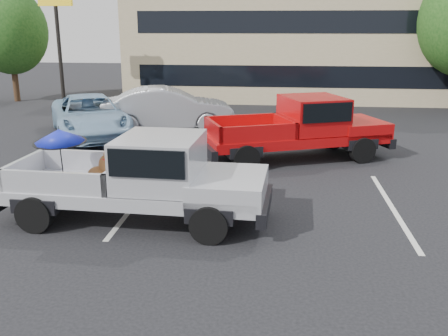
{
  "coord_description": "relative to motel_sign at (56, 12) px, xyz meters",
  "views": [
    {
      "loc": [
        0.25,
        -9.18,
        4.09
      ],
      "look_at": [
        -0.76,
        0.44,
        1.3
      ],
      "focal_mm": 40.0,
      "sensor_mm": 36.0,
      "label": 1
    }
  ],
  "objects": [
    {
      "name": "blue_suv",
      "position": [
        3.26,
        -5.2,
        -3.89
      ],
      "size": [
        4.76,
        6.06,
        1.53
      ],
      "primitive_type": "imported",
      "rotation": [
        0.0,
        0.0,
        0.47
      ],
      "color": "#85AAC7",
      "rests_on": "ground"
    },
    {
      "name": "motel_sign",
      "position": [
        0.0,
        0.0,
        0.0
      ],
      "size": [
        1.6,
        0.22,
        6.0
      ],
      "color": "black",
      "rests_on": "ground"
    },
    {
      "name": "tree_back",
      "position": [
        16.0,
        10.0,
        -0.24
      ],
      "size": [
        4.68,
        4.68,
        7.11
      ],
      "color": "#332114",
      "rests_on": "ground"
    },
    {
      "name": "stripe_left",
      "position": [
        7.0,
        -12.0,
        -4.65
      ],
      "size": [
        0.12,
        5.0,
        0.01
      ],
      "primitive_type": "cube",
      "color": "silver",
      "rests_on": "ground"
    },
    {
      "name": "stripe_right",
      "position": [
        13.0,
        -12.0,
        -4.65
      ],
      "size": [
        0.12,
        5.0,
        0.01
      ],
      "primitive_type": "cube",
      "color": "silver",
      "rests_on": "ground"
    },
    {
      "name": "ground",
      "position": [
        10.0,
        -14.0,
        -4.65
      ],
      "size": [
        90.0,
        90.0,
        0.0
      ],
      "primitive_type": "plane",
      "color": "black",
      "rests_on": "ground"
    },
    {
      "name": "silver_pickup",
      "position": [
        7.64,
        -13.35,
        -3.6
      ],
      "size": [
        5.78,
        2.33,
        2.06
      ],
      "rotation": [
        0.0,
        0.0,
        -0.05
      ],
      "color": "black",
      "rests_on": "ground"
    },
    {
      "name": "silver_sedan",
      "position": [
        5.99,
        -3.82,
        -3.8
      ],
      "size": [
        5.45,
        2.97,
        1.7
      ],
      "primitive_type": "imported",
      "rotation": [
        0.0,
        0.0,
        1.81
      ],
      "color": "#A7A9AE",
      "rests_on": "ground"
    },
    {
      "name": "red_pickup",
      "position": [
        11.24,
        -7.67,
        -3.59
      ],
      "size": [
        6.23,
        4.04,
        1.94
      ],
      "rotation": [
        0.0,
        0.0,
        0.37
      ],
      "color": "black",
      "rests_on": "ground"
    },
    {
      "name": "tree_left",
      "position": [
        -4.0,
        3.0,
        -0.92
      ],
      "size": [
        3.96,
        3.96,
        6.02
      ],
      "color": "#332114",
      "rests_on": "ground"
    },
    {
      "name": "motel_building",
      "position": [
        12.0,
        6.99,
        -1.45
      ],
      "size": [
        20.4,
        8.4,
        6.3
      ],
      "color": "tan",
      "rests_on": "ground"
    }
  ]
}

